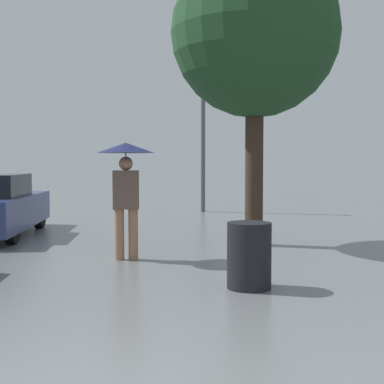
# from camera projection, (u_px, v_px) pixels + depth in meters

# --- Properties ---
(pedestrian) EXTENTS (0.92, 0.92, 1.89)m
(pedestrian) POSITION_uv_depth(u_px,v_px,m) (126.00, 173.00, 8.57)
(pedestrian) COLOR #9E7051
(pedestrian) RESTS_ON ground_plane
(tree) EXTENTS (3.15, 3.15, 5.56)m
(tree) POSITION_uv_depth(u_px,v_px,m) (255.00, 34.00, 9.96)
(tree) COLOR #38281E
(tree) RESTS_ON ground_plane
(street_lamp) EXTENTS (0.25, 0.25, 4.91)m
(street_lamp) POSITION_uv_depth(u_px,v_px,m) (203.00, 126.00, 16.77)
(street_lamp) COLOR #515456
(street_lamp) RESTS_ON ground_plane
(trash_bin) EXTENTS (0.56, 0.56, 0.83)m
(trash_bin) POSITION_uv_depth(u_px,v_px,m) (249.00, 255.00, 6.67)
(trash_bin) COLOR black
(trash_bin) RESTS_ON ground_plane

